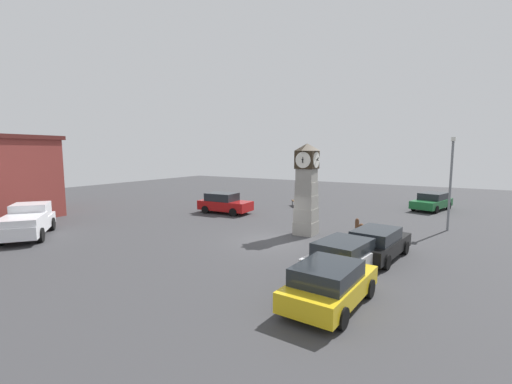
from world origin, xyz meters
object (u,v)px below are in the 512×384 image
object	(u,v)px
bollard_near_tower	(365,244)
pickup_truck	(28,221)
bollard_mid_row	(361,238)
car_end_of_row	(224,203)
clock_tower	(306,190)
bollard_far_row	(361,232)
bench	(297,200)
car_near_tower	(345,255)
car_by_building	(378,243)
bollard_end_row	(357,227)
car_silver_hatch	(432,201)
street_lamp_near_road	(451,177)
car_navy_sedan	(330,283)

from	to	relation	value
bollard_near_tower	pickup_truck	world-z (taller)	pickup_truck
bollard_mid_row	bollard_near_tower	bearing A→B (deg)	-159.87
bollard_near_tower	car_end_of_row	bearing A→B (deg)	65.62
clock_tower	bollard_far_row	size ratio (longest dim) A/B	5.49
bollard_mid_row	bench	distance (m)	13.50
clock_tower	bollard_near_tower	world-z (taller)	clock_tower
car_near_tower	bench	xyz separation A→B (m)	(14.56, 8.82, -0.19)
car_near_tower	pickup_truck	world-z (taller)	pickup_truck
bollard_near_tower	car_by_building	size ratio (longest dim) A/B	0.24
bollard_far_row	car_near_tower	world-z (taller)	car_near_tower
car_near_tower	car_end_of_row	bearing A→B (deg)	55.99
bollard_near_tower	bollard_end_row	world-z (taller)	bollard_near_tower
car_end_of_row	bench	bearing A→B (deg)	-29.84
clock_tower	car_silver_hatch	world-z (taller)	clock_tower
bollard_near_tower	bollard_mid_row	distance (m)	1.44
bollard_end_row	pickup_truck	xyz separation A→B (m)	(-10.29, 16.19, 0.41)
bollard_mid_row	bollard_far_row	xyz separation A→B (m)	(1.28, 0.34, -0.00)
car_end_of_row	bollard_near_tower	bearing A→B (deg)	-114.38
car_silver_hatch	car_near_tower	bearing A→B (deg)	174.50
bench	pickup_truck	bearing A→B (deg)	154.90
bollard_mid_row	street_lamp_near_road	size ratio (longest dim) A/B	0.17
car_end_of_row	bollard_far_row	bearing A→B (deg)	-104.61
street_lamp_near_road	pickup_truck	bearing A→B (deg)	125.12
pickup_truck	clock_tower	bearing A→B (deg)	-56.25
car_near_tower	bench	bearing A→B (deg)	31.19
clock_tower	bollard_far_row	xyz separation A→B (m)	(0.15, -3.24, -2.18)
bollard_far_row	car_by_building	bearing A→B (deg)	-152.25
bollard_far_row	car_silver_hatch	distance (m)	13.61
bollard_far_row	car_end_of_row	world-z (taller)	car_end_of_row
bollard_near_tower	car_by_building	bearing A→B (deg)	-101.90
pickup_truck	car_near_tower	bearing A→B (deg)	-77.56
car_by_building	pickup_truck	bearing A→B (deg)	109.41
bollard_far_row	car_navy_sedan	xyz separation A→B (m)	(-8.64, -1.20, 0.24)
car_end_of_row	pickup_truck	world-z (taller)	pickup_truck
car_navy_sedan	car_silver_hatch	world-z (taller)	car_silver_hatch
bollard_near_tower	street_lamp_near_road	world-z (taller)	street_lamp_near_road
car_by_building	bench	size ratio (longest dim) A/B	2.92
clock_tower	pickup_truck	bearing A→B (deg)	123.75
clock_tower	bollard_mid_row	size ratio (longest dim) A/B	5.48
car_by_building	car_end_of_row	size ratio (longest dim) A/B	1.07
clock_tower	car_by_building	distance (m)	5.70
car_near_tower	car_end_of_row	world-z (taller)	car_end_of_row
bollard_end_row	bench	world-z (taller)	bollard_end_row
bollard_far_row	bench	world-z (taller)	bollard_far_row
bollard_near_tower	bollard_far_row	world-z (taller)	bollard_near_tower
bollard_far_row	bollard_mid_row	bearing A→B (deg)	-165.11
clock_tower	bollard_end_row	xyz separation A→B (m)	(1.28, -2.70, -2.15)
clock_tower	pickup_truck	xyz separation A→B (m)	(-9.01, 13.49, -1.75)
bollard_mid_row	car_near_tower	size ratio (longest dim) A/B	0.21
clock_tower	car_navy_sedan	bearing A→B (deg)	-152.42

